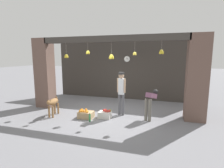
{
  "coord_description": "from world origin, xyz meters",
  "views": [
    {
      "loc": [
        2.0,
        -6.37,
        2.29
      ],
      "look_at": [
        0.0,
        0.41,
        1.16
      ],
      "focal_mm": 28.0,
      "sensor_mm": 36.0,
      "label": 1
    }
  ],
  "objects_px": {
    "dog": "(53,103)",
    "worker_stooping": "(151,101)",
    "fruit_crate_apples": "(105,114)",
    "shopkeeper": "(121,90)",
    "water_bottle": "(90,118)",
    "fruit_crate_oranges": "(86,114)",
    "wall_clock": "(127,59)"
  },
  "relations": [
    {
      "from": "dog",
      "to": "fruit_crate_oranges",
      "type": "xyz_separation_m",
      "value": [
        1.3,
        0.14,
        -0.37
      ]
    },
    {
      "from": "shopkeeper",
      "to": "fruit_crate_oranges",
      "type": "relative_size",
      "value": 3.09
    },
    {
      "from": "shopkeeper",
      "to": "wall_clock",
      "type": "height_order",
      "value": "wall_clock"
    },
    {
      "from": "fruit_crate_oranges",
      "to": "fruit_crate_apples",
      "type": "bearing_deg",
      "value": 16.6
    },
    {
      "from": "dog",
      "to": "fruit_crate_apples",
      "type": "xyz_separation_m",
      "value": [
        2.0,
        0.35,
        -0.36
      ]
    },
    {
      "from": "fruit_crate_oranges",
      "to": "fruit_crate_apples",
      "type": "xyz_separation_m",
      "value": [
        0.7,
        0.21,
        0.0
      ]
    },
    {
      "from": "wall_clock",
      "to": "fruit_crate_apples",
      "type": "bearing_deg",
      "value": -93.0
    },
    {
      "from": "worker_stooping",
      "to": "wall_clock",
      "type": "height_order",
      "value": "wall_clock"
    },
    {
      "from": "fruit_crate_apples",
      "to": "water_bottle",
      "type": "distance_m",
      "value": 0.64
    },
    {
      "from": "shopkeeper",
      "to": "fruit_crate_apples",
      "type": "height_order",
      "value": "shopkeeper"
    },
    {
      "from": "shopkeeper",
      "to": "worker_stooping",
      "type": "distance_m",
      "value": 1.18
    },
    {
      "from": "fruit_crate_apples",
      "to": "water_bottle",
      "type": "relative_size",
      "value": 1.58
    },
    {
      "from": "worker_stooping",
      "to": "fruit_crate_oranges",
      "type": "bearing_deg",
      "value": -147.48
    },
    {
      "from": "worker_stooping",
      "to": "fruit_crate_apples",
      "type": "height_order",
      "value": "worker_stooping"
    },
    {
      "from": "dog",
      "to": "fruit_crate_oranges",
      "type": "distance_m",
      "value": 1.36
    },
    {
      "from": "dog",
      "to": "worker_stooping",
      "type": "relative_size",
      "value": 0.84
    },
    {
      "from": "water_bottle",
      "to": "wall_clock",
      "type": "distance_m",
      "value": 4.19
    },
    {
      "from": "shopkeeper",
      "to": "worker_stooping",
      "type": "xyz_separation_m",
      "value": [
        1.13,
        -0.15,
        -0.31
      ]
    },
    {
      "from": "fruit_crate_oranges",
      "to": "wall_clock",
      "type": "xyz_separation_m",
      "value": [
        0.86,
        3.34,
        2.01
      ]
    },
    {
      "from": "fruit_crate_apples",
      "to": "wall_clock",
      "type": "xyz_separation_m",
      "value": [
        0.16,
        3.13,
        2.0
      ]
    },
    {
      "from": "fruit_crate_oranges",
      "to": "wall_clock",
      "type": "height_order",
      "value": "wall_clock"
    },
    {
      "from": "worker_stooping",
      "to": "water_bottle",
      "type": "xyz_separation_m",
      "value": [
        -2.03,
        -0.85,
        -0.56
      ]
    },
    {
      "from": "worker_stooping",
      "to": "fruit_crate_oranges",
      "type": "height_order",
      "value": "worker_stooping"
    },
    {
      "from": "worker_stooping",
      "to": "shopkeeper",
      "type": "bearing_deg",
      "value": -168.66
    },
    {
      "from": "shopkeeper",
      "to": "worker_stooping",
      "type": "relative_size",
      "value": 1.61
    },
    {
      "from": "fruit_crate_apples",
      "to": "wall_clock",
      "type": "distance_m",
      "value": 3.72
    },
    {
      "from": "worker_stooping",
      "to": "dog",
      "type": "bearing_deg",
      "value": -149.99
    },
    {
      "from": "worker_stooping",
      "to": "fruit_crate_apples",
      "type": "bearing_deg",
      "value": -148.86
    },
    {
      "from": "dog",
      "to": "wall_clock",
      "type": "height_order",
      "value": "wall_clock"
    },
    {
      "from": "worker_stooping",
      "to": "fruit_crate_oranges",
      "type": "distance_m",
      "value": 2.45
    },
    {
      "from": "shopkeeper",
      "to": "fruit_crate_oranges",
      "type": "height_order",
      "value": "shopkeeper"
    },
    {
      "from": "shopkeeper",
      "to": "water_bottle",
      "type": "distance_m",
      "value": 1.6
    }
  ]
}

